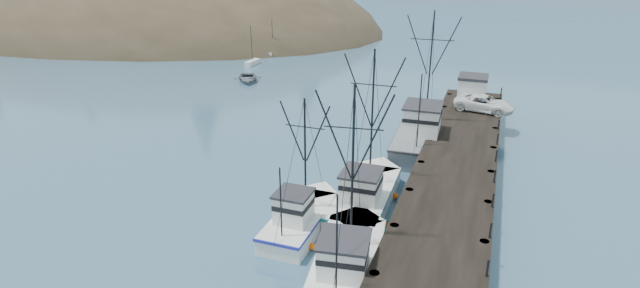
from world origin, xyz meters
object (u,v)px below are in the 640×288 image
object	(u,v)px
trawler_far	(366,194)
trawler_mid	(301,217)
pier_shed	(472,88)
trawler_near	(348,261)
motorboat	(248,81)
pickup_truck	(484,103)
work_vessel	(423,132)
pier	(455,170)

from	to	relation	value
trawler_far	trawler_mid	bearing A→B (deg)	-123.92
pier_shed	trawler_near	bearing A→B (deg)	-98.31
motorboat	pickup_truck	bearing A→B (deg)	-44.97
trawler_mid	motorboat	distance (m)	39.58
trawler_near	trawler_far	bearing A→B (deg)	97.81
work_vessel	trawler_near	bearing A→B (deg)	-92.47
trawler_near	pickup_truck	xyz separation A→B (m)	(5.98, 27.66, 1.99)
work_vessel	pickup_truck	size ratio (longest dim) A/B	2.58
trawler_near	pier_shed	xyz separation A→B (m)	(4.50, 30.85, 2.60)
pier_shed	pickup_truck	size ratio (longest dim) A/B	0.55
pier	pier_shed	size ratio (longest dim) A/B	13.75
trawler_near	trawler_far	size ratio (longest dim) A/B	0.98
trawler_mid	pier_shed	xyz separation A→B (m)	(8.84, 27.18, 2.60)
trawler_near	motorboat	distance (m)	45.04
pier_shed	pickup_truck	xyz separation A→B (m)	(1.47, -3.19, -0.61)
pier	trawler_far	xyz separation A→B (m)	(-5.81, -4.45, -0.87)
trawler_mid	pickup_truck	bearing A→B (deg)	66.75
pickup_truck	pier	bearing A→B (deg)	-174.34
trawler_near	pier_shed	bearing A→B (deg)	81.69
pier	trawler_mid	world-z (taller)	trawler_mid
pier	work_vessel	xyz separation A→B (m)	(-3.73, 8.66, -0.46)
pickup_truck	motorboat	bearing A→B (deg)	84.31
pier	trawler_far	distance (m)	7.37
trawler_mid	trawler_far	size ratio (longest dim) A/B	0.80
trawler_near	work_vessel	size ratio (longest dim) A/B	0.76
trawler_near	pier_shed	world-z (taller)	trawler_near
trawler_mid	work_vessel	distance (m)	18.60
trawler_near	trawler_mid	size ratio (longest dim) A/B	1.24
trawler_far	work_vessel	world-z (taller)	work_vessel
pier_shed	motorboat	world-z (taller)	pier_shed
pier	trawler_near	size ratio (longest dim) A/B	3.88
trawler_mid	trawler_far	bearing A→B (deg)	56.08
trawler_far	pickup_truck	world-z (taller)	trawler_far
trawler_near	trawler_mid	world-z (taller)	trawler_near
trawler_far	pickup_truck	xyz separation A→B (m)	(7.13, 19.26, 1.99)
trawler_near	pier_shed	size ratio (longest dim) A/B	3.55
trawler_near	trawler_far	xyz separation A→B (m)	(-1.15, 8.40, 0.00)
pier	work_vessel	bearing A→B (deg)	113.30
trawler_far	pickup_truck	bearing A→B (deg)	69.69
pier_shed	trawler_far	bearing A→B (deg)	-104.14
pier	pickup_truck	distance (m)	14.91
pier_shed	work_vessel	bearing A→B (deg)	-110.93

